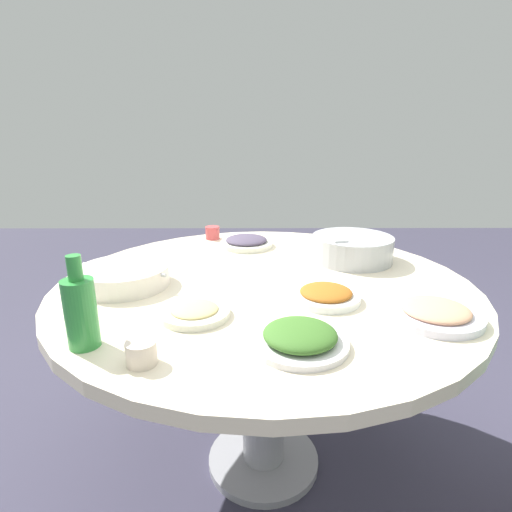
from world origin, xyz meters
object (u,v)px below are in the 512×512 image
at_px(dish_stirfry, 326,295).
at_px(dish_shrimp, 435,313).
at_px(dish_greens, 300,338).
at_px(green_bottle, 81,311).
at_px(round_dining_table, 264,315).
at_px(rice_bowl, 352,248).
at_px(dish_noodles, 195,312).
at_px(tea_cup_near, 212,233).
at_px(dish_eggplant, 246,242).
at_px(tea_cup_far, 141,353).
at_px(soup_bowl, 124,277).

bearing_deg(dish_stirfry, dish_shrimp, -114.63).
xyz_separation_m(dish_greens, green_bottle, (0.00, 0.51, 0.07)).
bearing_deg(round_dining_table, rice_bowl, -57.33).
bearing_deg(rice_bowl, dish_shrimp, -168.19).
distance_m(dish_noodles, green_bottle, 0.30).
xyz_separation_m(dish_noodles, tea_cup_near, (0.83, 0.03, 0.02)).
relative_size(dish_eggplant, tea_cup_far, 3.41).
distance_m(round_dining_table, soup_bowl, 0.49).
xyz_separation_m(dish_stirfry, green_bottle, (-0.27, 0.62, 0.07)).
xyz_separation_m(dish_noodles, dish_shrimp, (-0.02, -0.65, 0.00)).
xyz_separation_m(dish_eggplant, dish_greens, (-0.86, -0.14, 0.00)).
relative_size(round_dining_table, soup_bowl, 4.56).
distance_m(round_dining_table, tea_cup_far, 0.61).
relative_size(dish_eggplant, dish_greens, 0.99).
bearing_deg(green_bottle, soup_bowl, 3.80).
bearing_deg(dish_noodles, soup_bowl, 48.67).
bearing_deg(dish_eggplant, tea_cup_near, 51.08).
distance_m(dish_stirfry, dish_shrimp, 0.30).
distance_m(dish_shrimp, tea_cup_far, 0.77).
bearing_deg(dish_noodles, dish_eggplant, -10.44).
height_order(rice_bowl, soup_bowl, rice_bowl).
bearing_deg(green_bottle, dish_greens, -90.25).
xyz_separation_m(soup_bowl, dish_noodles, (-0.23, -0.26, -0.02)).
xyz_separation_m(dish_stirfry, dish_noodles, (-0.11, 0.38, -0.00)).
distance_m(rice_bowl, dish_eggplant, 0.46).
distance_m(round_dining_table, tea_cup_near, 0.62).
bearing_deg(dish_stirfry, soup_bowl, 79.00).
bearing_deg(round_dining_table, tea_cup_near, 22.67).
bearing_deg(dish_noodles, dish_stirfry, -74.19).
xyz_separation_m(rice_bowl, tea_cup_far, (-0.74, 0.63, -0.02)).
relative_size(green_bottle, tea_cup_near, 3.41).
height_order(rice_bowl, dish_stirfry, rice_bowl).
height_order(rice_bowl, dish_greens, rice_bowl).
relative_size(soup_bowl, tea_cup_near, 4.62).
distance_m(rice_bowl, dish_shrimp, 0.53).
relative_size(dish_stirfry, dish_greens, 0.89).
bearing_deg(green_bottle, tea_cup_near, -11.71).
relative_size(round_dining_table, rice_bowl, 4.48).
bearing_deg(soup_bowl, dish_eggplant, -39.97).
relative_size(dish_eggplant, dish_shrimp, 0.93).
distance_m(green_bottle, tea_cup_far, 0.19).
xyz_separation_m(dish_shrimp, green_bottle, (-0.14, 0.89, 0.07)).
relative_size(rice_bowl, soup_bowl, 1.02).
relative_size(rice_bowl, tea_cup_far, 4.59).
height_order(dish_stirfry, dish_shrimp, dish_shrimp).
bearing_deg(dish_shrimp, soup_bowl, 74.70).
bearing_deg(tea_cup_far, dish_greens, -77.89).
relative_size(rice_bowl, dish_shrimp, 1.25).
relative_size(rice_bowl, dish_stirfry, 1.51).
relative_size(dish_eggplant, dish_noodles, 1.19).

